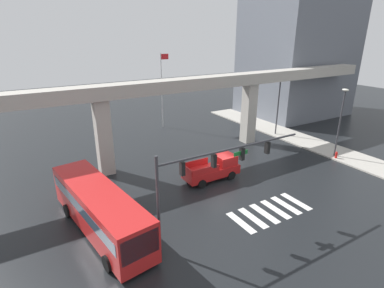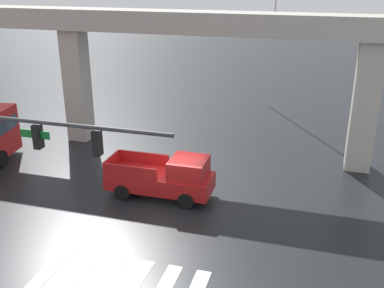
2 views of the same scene
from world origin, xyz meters
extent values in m
plane|color=black|center=(0.00, 0.00, 0.00)|extent=(120.00, 120.00, 0.00)
cube|color=silver|center=(-2.75, -6.45, 0.01)|extent=(0.55, 2.80, 0.01)
cube|color=silver|center=(-1.65, -6.45, 0.01)|extent=(0.55, 2.80, 0.01)
cube|color=silver|center=(-0.55, -6.45, 0.01)|extent=(0.55, 2.80, 0.01)
cube|color=silver|center=(0.55, -6.45, 0.01)|extent=(0.55, 2.80, 0.01)
cube|color=#ADA89E|center=(0.00, 6.24, 7.57)|extent=(52.87, 1.88, 1.20)
cube|color=#ADA89E|center=(-8.50, 6.24, 3.49)|extent=(1.30, 1.30, 6.97)
cube|color=#ADA89E|center=(8.50, 6.24, 3.49)|extent=(1.30, 1.30, 6.97)
cube|color=red|center=(-0.84, 0.11, 0.78)|extent=(5.11, 1.93, 0.80)
cube|color=red|center=(0.61, 0.12, 1.63)|extent=(1.71, 1.76, 0.90)
cube|color=#3F5160|center=(1.08, 0.12, 1.63)|extent=(0.11, 1.67, 0.77)
cube|color=red|center=(-1.99, 0.97, 1.48)|extent=(2.65, 0.12, 0.60)
cube|color=red|center=(-1.98, -0.78, 1.48)|extent=(2.65, 0.12, 0.60)
cube|color=red|center=(-3.34, 0.09, 1.48)|extent=(0.11, 1.75, 0.60)
cylinder|color=black|center=(0.74, 1.02, 0.38)|extent=(0.76, 0.29, 0.76)
cylinder|color=black|center=(0.75, -0.79, 0.38)|extent=(0.76, 0.29, 0.76)
cylinder|color=black|center=(-2.43, 1.00, 0.38)|extent=(0.76, 0.29, 0.76)
cylinder|color=black|center=(-2.41, -0.81, 0.38)|extent=(0.76, 0.29, 0.76)
cylinder|color=black|center=(-10.51, 0.81, 0.48)|extent=(0.49, 1.00, 0.96)
cylinder|color=#38383D|center=(-3.38, -6.16, 5.60)|extent=(10.80, 0.14, 0.14)
cube|color=black|center=(-2.78, -6.16, 5.08)|extent=(0.24, 0.32, 0.84)
sphere|color=red|center=(-2.78, -6.16, 5.34)|extent=(0.17, 0.17, 0.17)
cube|color=black|center=(-0.58, -6.16, 5.08)|extent=(0.24, 0.32, 0.84)
sphere|color=red|center=(-0.58, -6.16, 5.34)|extent=(0.17, 0.17, 0.17)
cube|color=#19722D|center=(-2.88, -6.16, 5.15)|extent=(1.10, 0.04, 0.28)
cylinder|color=silver|center=(2.35, 16.86, 4.97)|extent=(0.12, 0.12, 9.94)
camera|label=1|loc=(-14.78, -20.15, 12.48)|focal=28.41mm
camera|label=2|loc=(6.13, -18.30, 10.30)|focal=42.15mm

